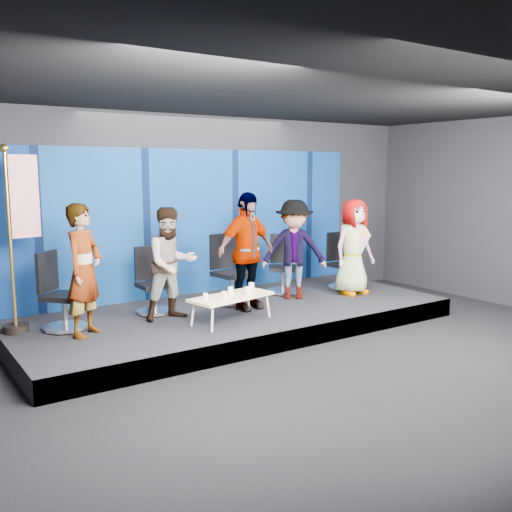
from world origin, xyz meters
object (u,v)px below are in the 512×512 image
(coffee_table, at_px, (231,298))
(flag_stand, at_px, (20,234))
(panelist_e, at_px, (353,247))
(mug_c, at_px, (231,290))
(panelist_a, at_px, (84,270))
(chair_a, at_px, (61,304))
(mug_e, at_px, (251,286))
(panelist_d, at_px, (294,250))
(chair_e, at_px, (342,270))
(panelist_b, at_px, (171,264))
(mug_a, at_px, (205,296))
(chair_b, at_px, (153,291))
(chair_d, at_px, (282,274))
(mug_d, at_px, (248,290))
(panelist_c, at_px, (246,251))
(mug_b, at_px, (224,295))
(chair_c, at_px, (229,281))

(coffee_table, relative_size, flag_stand, 0.53)
(panelist_e, relative_size, mug_c, 17.20)
(panelist_a, xyz_separation_m, mug_c, (2.07, -0.39, -0.46))
(chair_a, relative_size, flag_stand, 0.43)
(panelist_a, relative_size, mug_e, 17.31)
(panelist_e, distance_m, coffee_table, 2.89)
(coffee_table, bearing_deg, panelist_d, 22.41)
(chair_a, bearing_deg, panelist_e, -48.47)
(chair_e, distance_m, coffee_table, 3.12)
(panelist_a, distance_m, panelist_d, 3.73)
(panelist_b, bearing_deg, flag_stand, 164.48)
(panelist_b, relative_size, mug_e, 16.28)
(mug_a, xyz_separation_m, flag_stand, (-2.22, 1.21, 0.93))
(chair_b, bearing_deg, chair_d, 1.73)
(mug_d, bearing_deg, chair_b, 131.75)
(chair_d, height_order, panelist_d, panelist_d)
(flag_stand, bearing_deg, panelist_c, -24.64)
(mug_b, relative_size, flag_stand, 0.04)
(panelist_a, height_order, coffee_table, panelist_a)
(chair_c, distance_m, mug_a, 1.48)
(panelist_b, bearing_deg, mug_b, -54.99)
(chair_c, distance_m, chair_d, 1.24)
(panelist_b, relative_size, mug_b, 17.85)
(mug_c, bearing_deg, chair_a, 159.43)
(panelist_b, relative_size, mug_c, 16.95)
(panelist_a, height_order, chair_e, panelist_a)
(coffee_table, bearing_deg, flag_stand, 155.55)
(panelist_c, relative_size, chair_e, 1.78)
(chair_d, xyz_separation_m, mug_d, (-1.55, -1.21, 0.09))
(panelist_a, height_order, chair_d, panelist_a)
(mug_c, relative_size, flag_stand, 0.04)
(panelist_b, bearing_deg, mug_d, -34.40)
(mug_e, bearing_deg, chair_e, 14.83)
(mug_b, bearing_deg, flag_stand, 152.72)
(mug_a, xyz_separation_m, mug_e, (0.93, 0.21, 0.01))
(panelist_b, relative_size, chair_d, 1.59)
(mug_a, height_order, mug_d, mug_d)
(mug_d, bearing_deg, coffee_table, 177.05)
(panelist_a, bearing_deg, mug_c, -52.63)
(panelist_c, relative_size, mug_e, 18.18)
(chair_b, relative_size, mug_b, 11.02)
(flag_stand, bearing_deg, chair_e, -16.45)
(panelist_c, bearing_deg, mug_c, -151.55)
(mug_a, distance_m, flag_stand, 2.69)
(chair_d, xyz_separation_m, mug_b, (-2.00, -1.27, 0.09))
(coffee_table, bearing_deg, chair_c, 59.99)
(panelist_a, distance_m, flag_stand, 1.06)
(chair_e, xyz_separation_m, mug_d, (-2.71, -0.88, 0.10))
(chair_b, relative_size, panelist_b, 0.62)
(panelist_e, distance_m, mug_d, 2.61)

